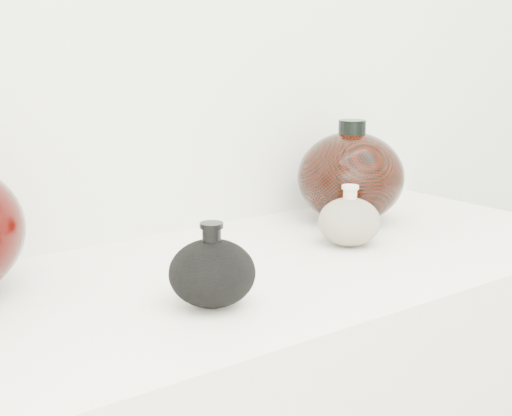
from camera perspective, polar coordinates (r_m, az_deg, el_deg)
black_gourd_vase at (r=0.91m, az=-3.53°, el=-5.15°), size 0.13×0.13×0.11m
cream_gourd_vase at (r=1.18m, az=7.47°, el=-1.05°), size 0.11×0.11×0.10m
right_round_pot at (r=1.33m, az=7.58°, el=2.51°), size 0.25×0.25×0.19m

